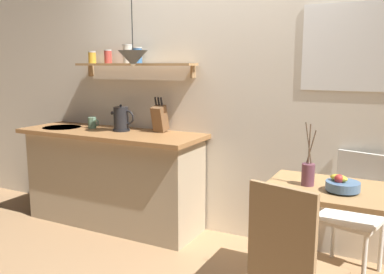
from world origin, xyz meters
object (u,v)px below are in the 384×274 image
Objects in this scene: coffee_mug_by_sink at (92,123)px; pendant_lamp at (133,58)px; knife_block at (160,118)px; dining_table at (334,211)px; dining_chair_near at (291,267)px; dining_chair_far at (354,207)px; twig_vase at (308,173)px; fruit_bowl at (342,185)px; electric_kettle at (121,119)px.

coffee_mug_by_sink is 0.22× the size of pendant_lamp.
knife_block is 0.59× the size of pendant_lamp.
coffee_mug_by_sink is (-0.72, -0.10, -0.08)m from knife_block.
dining_chair_near reaches higher than dining_table.
dining_chair_far is (0.17, 1.25, -0.05)m from dining_chair_near.
coffee_mug_by_sink is at bearing 167.53° from twig_vase.
pendant_lamp reaches higher than dining_chair_far.
fruit_bowl is 1.84m from knife_block.
coffee_mug_by_sink is (-2.43, 0.54, 0.16)m from fruit_bowl.
twig_vase is at bearing 167.70° from fruit_bowl.
twig_vase is (-0.24, -0.54, 0.36)m from dining_chair_far.
knife_block is at bearing 63.37° from pendant_lamp.
electric_kettle reaches higher than fruit_bowl.
electric_kettle reaches higher than dining_table.
electric_kettle reaches higher than coffee_mug_by_sink.
coffee_mug_by_sink is at bearing -178.82° from dining_chair_far.
pendant_lamp is (-1.78, 0.34, 0.98)m from dining_table.
twig_vase is at bearing -12.47° from coffee_mug_by_sink.
electric_kettle is (-2.02, 0.47, 0.42)m from dining_table.
electric_kettle is at bearing 166.85° from dining_table.
pendant_lamp is at bearing 169.19° from dining_table.
electric_kettle is at bearing -164.22° from knife_block.
twig_vase is 2.27m from coffee_mug_by_sink.
knife_block is at bearing 160.89° from dining_table.
fruit_bowl is 0.81× the size of electric_kettle.
twig_vase is 1.61m from knife_block.
dining_table is 6.93× the size of coffee_mug_by_sink.
dining_table is 1.81m from knife_block.
pendant_lamp is (-1.83, 0.40, 0.78)m from fruit_bowl.
twig_vase is at bearing -12.37° from pendant_lamp.
fruit_bowl is at bearing 78.00° from dining_chair_near.
knife_block is at bearing 7.84° from coffee_mug_by_sink.
dining_chair_far is 1.60× the size of pendant_lamp.
dining_chair_near is at bearing -83.70° from twig_vase.
fruit_bowl is at bearing -12.30° from twig_vase.
electric_kettle is 0.38m from knife_block.
dining_chair_far is 1.82m from knife_block.
twig_vase is at bearing -114.27° from dining_chair_far.
coffee_mug_by_sink is at bearing 167.28° from pendant_lamp.
dining_chair_far is at bearing 1.18° from coffee_mug_by_sink.
fruit_bowl is at bearing -20.42° from knife_block.
electric_kettle is (-2.07, 0.53, 0.22)m from fruit_bowl.
fruit_bowl is at bearing -12.36° from pendant_lamp.
dining_chair_near is at bearing -27.57° from coffee_mug_by_sink.
dining_chair_far is 3.50× the size of electric_kettle.
dining_table is 0.55m from dining_chair_far.
dining_chair_far is at bearing 1.47° from electric_kettle.
electric_kettle is (-1.93, 1.19, 0.49)m from dining_chair_near.
twig_vase is 1.25× the size of knife_block.
pendant_lamp reaches higher than twig_vase.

